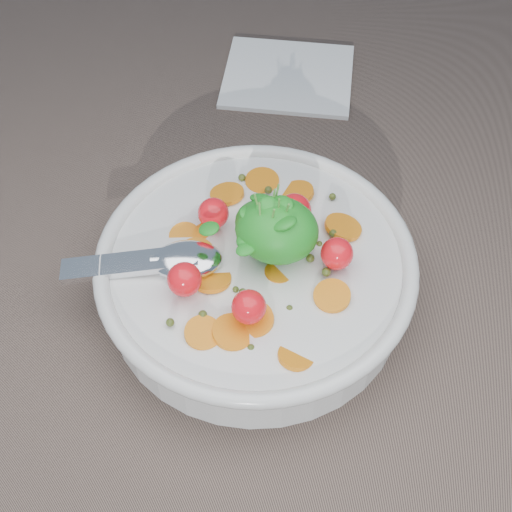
# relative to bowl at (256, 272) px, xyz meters

# --- Properties ---
(ground) EXTENTS (6.00, 6.00, 0.00)m
(ground) POSITION_rel_bowl_xyz_m (-0.01, 0.03, -0.03)
(ground) COLOR #796356
(ground) RESTS_ON ground
(bowl) EXTENTS (0.28, 0.26, 0.11)m
(bowl) POSITION_rel_bowl_xyz_m (0.00, 0.00, 0.00)
(bowl) COLOR silver
(bowl) RESTS_ON ground
(napkin) EXTENTS (0.15, 0.14, 0.01)m
(napkin) POSITION_rel_bowl_xyz_m (-0.03, 0.29, -0.03)
(napkin) COLOR white
(napkin) RESTS_ON ground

